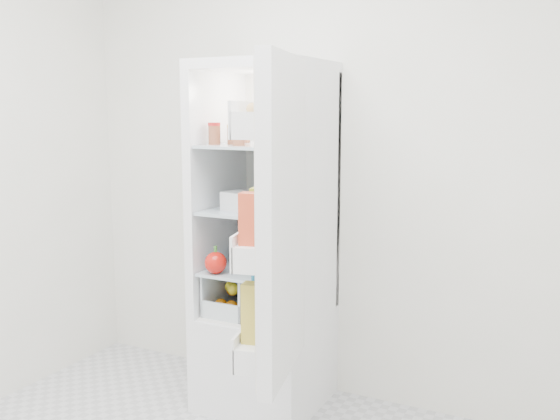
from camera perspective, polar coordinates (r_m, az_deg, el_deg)
The scene contains 20 objects.
room_walls at distance 2.06m, azimuth -12.79°, elevation 9.88°, with size 3.02×3.02×2.61m.
refrigerator at distance 3.33m, azimuth -1.03°, elevation -6.42°, with size 0.60×0.60×1.80m.
shelf_low at distance 3.26m, azimuth -1.55°, elevation -5.41°, with size 0.49×0.53×0.01m, color silver.
shelf_mid at distance 3.20m, azimuth -1.58°, elevation -0.02°, with size 0.49×0.53×0.01m, color silver.
shelf_top at distance 3.16m, azimuth -1.60°, elevation 5.90°, with size 0.49×0.53×0.01m, color silver.
crisper_left at distance 3.35m, azimuth -3.40°, elevation -7.31°, with size 0.23×0.46×0.22m, color silver, non-canonical shape.
crisper_right at distance 3.24m, azimuth 0.38°, elevation -7.88°, with size 0.23×0.46×0.22m, color silver, non-canonical shape.
condiment_jars at distance 3.10m, azimuth -2.71°, elevation 6.76°, with size 0.46×0.32×0.08m.
squeeze_bottle at distance 3.16m, azimuth 2.77°, elevation 7.74°, with size 0.05×0.05×0.19m, color white.
tub_white at distance 3.15m, azimuth -3.64°, elevation 0.83°, with size 0.15×0.15×0.09m, color silver.
tub_cream at distance 3.23m, azimuth -2.33°, elevation 0.76°, with size 0.11×0.11×0.06m, color beige.
tin_red at distance 2.96m, azimuth 0.22°, elevation -0.06°, with size 0.08×0.08×0.06m, color red.
tub_green at distance 3.24m, azimuth 1.42°, elevation 0.94°, with size 0.10×0.14×0.08m, color #408E5A.
red_cabbage at distance 3.23m, azimuth 0.76°, elevation -3.97°, with size 0.16×0.16×0.16m, color #612160.
bell_pepper at distance 3.14m, azimuth -5.90°, elevation -4.82°, with size 0.11×0.11×0.11m, color red.
mushroom_bowl at distance 3.41m, azimuth -3.17°, elevation -4.00°, with size 0.15×0.15×0.07m, color #85A6C6.
salad_bag at distance 3.08m, azimuth -1.62°, elevation -4.93°, with size 0.12×0.12×0.12m, color #A7BE8E.
citrus_pile at distance 3.31m, azimuth -3.89°, elevation -7.84°, with size 0.20×0.24×0.16m.
veg_pile at distance 3.25m, azimuth 0.44°, elevation -8.70°, with size 0.16×0.30×0.10m.
fridge_door at distance 2.52m, azimuth -0.36°, elevation -1.45°, with size 0.29×0.60×1.30m.
Camera 1 is at (1.31, -1.58, 1.55)m, focal length 40.00 mm.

